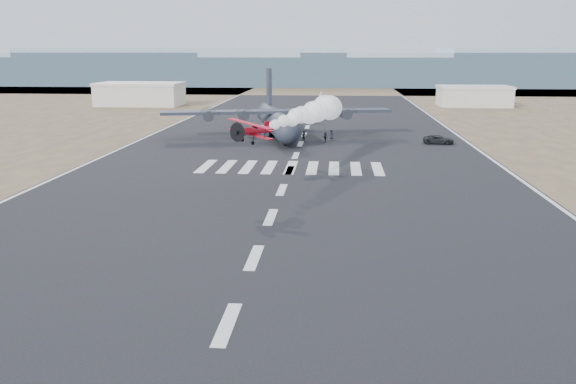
# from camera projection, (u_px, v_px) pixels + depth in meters

# --- Properties ---
(ground) EXTENTS (500.00, 500.00, 0.00)m
(ground) POSITION_uv_depth(u_px,v_px,m) (227.00, 324.00, 36.20)
(ground) COLOR black
(ground) RESTS_ON ground
(scrub_far) EXTENTS (500.00, 80.00, 0.00)m
(scrub_far) POSITION_uv_depth(u_px,v_px,m) (323.00, 89.00, 259.50)
(scrub_far) COLOR brown
(scrub_far) RESTS_ON ground
(runway_markings) EXTENTS (60.00, 260.00, 0.01)m
(runway_markings) POSITION_uv_depth(u_px,v_px,m) (296.00, 155.00, 94.45)
(runway_markings) COLOR silver
(runway_markings) RESTS_ON ground
(ridge_seg_b) EXTENTS (150.00, 50.00, 15.00)m
(ridge_seg_b) POSITION_uv_depth(u_px,v_px,m) (58.00, 68.00, 297.10)
(ridge_seg_b) COLOR #859AA9
(ridge_seg_b) RESTS_ON ground
(ridge_seg_c) EXTENTS (150.00, 50.00, 17.00)m
(ridge_seg_c) POSITION_uv_depth(u_px,v_px,m) (189.00, 66.00, 291.79)
(ridge_seg_c) COLOR #859AA9
(ridge_seg_c) RESTS_ON ground
(ridge_seg_d) EXTENTS (150.00, 50.00, 13.00)m
(ridge_seg_d) POSITION_uv_depth(u_px,v_px,m) (325.00, 71.00, 287.15)
(ridge_seg_d) COLOR #859AA9
(ridge_seg_d) RESTS_ON ground
(ridge_seg_e) EXTENTS (150.00, 50.00, 15.00)m
(ridge_seg_e) POSITION_uv_depth(u_px,v_px,m) (465.00, 69.00, 281.84)
(ridge_seg_e) COLOR #859AA9
(ridge_seg_e) RESTS_ON ground
(hangar_left) EXTENTS (24.50, 14.50, 6.70)m
(hangar_left) POSITION_uv_depth(u_px,v_px,m) (140.00, 94.00, 180.27)
(hangar_left) COLOR #B7B2A3
(hangar_left) RESTS_ON ground
(hangar_right) EXTENTS (20.50, 12.50, 5.90)m
(hangar_right) POSITION_uv_depth(u_px,v_px,m) (474.00, 96.00, 177.55)
(hangar_right) COLOR #B7B2A3
(hangar_right) RESTS_ON ground
(aerobatic_biplane) EXTENTS (5.90, 5.52, 2.61)m
(aerobatic_biplane) POSITION_uv_depth(u_px,v_px,m) (252.00, 130.00, 66.67)
(aerobatic_biplane) COLOR #A70C0B
(smoke_trail) EXTENTS (9.35, 26.31, 3.72)m
(smoke_trail) POSITION_uv_depth(u_px,v_px,m) (317.00, 110.00, 87.14)
(smoke_trail) COLOR white
(transport_aircraft) EXTENTS (42.65, 34.89, 12.38)m
(transport_aircraft) POSITION_uv_depth(u_px,v_px,m) (276.00, 119.00, 115.76)
(transport_aircraft) COLOR #222433
(transport_aircraft) RESTS_ON ground
(support_vehicle) EXTENTS (5.57, 3.00, 1.49)m
(support_vehicle) POSITION_uv_depth(u_px,v_px,m) (438.00, 140.00, 106.11)
(support_vehicle) COLOR black
(support_vehicle) RESTS_ON ground
(crew_a) EXTENTS (0.74, 0.72, 1.56)m
(crew_a) POSITION_uv_depth(u_px,v_px,m) (281.00, 135.00, 111.41)
(crew_a) COLOR black
(crew_a) RESTS_ON ground
(crew_b) EXTENTS (0.84, 1.00, 1.76)m
(crew_b) POSITION_uv_depth(u_px,v_px,m) (285.00, 138.00, 106.78)
(crew_b) COLOR black
(crew_b) RESTS_ON ground
(crew_c) EXTENTS (0.79, 1.18, 1.68)m
(crew_c) POSITION_uv_depth(u_px,v_px,m) (249.00, 133.00, 113.69)
(crew_c) COLOR black
(crew_c) RESTS_ON ground
(crew_d) EXTENTS (1.15, 1.21, 1.88)m
(crew_d) POSITION_uv_depth(u_px,v_px,m) (232.00, 133.00, 113.01)
(crew_d) COLOR black
(crew_d) RESTS_ON ground
(crew_e) EXTENTS (0.96, 0.90, 1.69)m
(crew_e) POSITION_uv_depth(u_px,v_px,m) (331.00, 134.00, 111.93)
(crew_e) COLOR black
(crew_e) RESTS_ON ground
(crew_f) EXTENTS (0.78, 1.74, 1.81)m
(crew_f) POSITION_uv_depth(u_px,v_px,m) (325.00, 137.00, 107.91)
(crew_f) COLOR black
(crew_f) RESTS_ON ground
(crew_g) EXTENTS (0.86, 0.88, 1.86)m
(crew_g) POSITION_uv_depth(u_px,v_px,m) (253.00, 133.00, 113.37)
(crew_g) COLOR black
(crew_g) RESTS_ON ground
(crew_h) EXTENTS (1.02, 1.01, 1.83)m
(crew_h) POSITION_uv_depth(u_px,v_px,m) (304.00, 136.00, 109.16)
(crew_h) COLOR black
(crew_h) RESTS_ON ground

